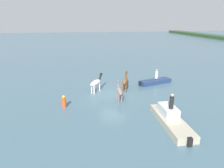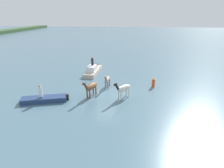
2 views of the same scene
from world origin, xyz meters
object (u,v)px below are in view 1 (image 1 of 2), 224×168
at_px(boat_dinghy_port, 155,82).
at_px(horse_gray_outer, 119,91).
at_px(boat_skiff_near, 170,120).
at_px(horse_chestnut_trailing, 96,83).
at_px(person_boatman_standing, 172,102).
at_px(horse_mid_herd, 125,81).
at_px(buoy_channel_marker, 64,102).
at_px(person_watcher_seated, 157,74).

bearing_deg(boat_dinghy_port, horse_gray_outer, -157.60).
bearing_deg(boat_skiff_near, horse_gray_outer, 30.61).
xyz_separation_m(boat_dinghy_port, boat_skiff_near, (9.75, -2.58, 0.16)).
bearing_deg(boat_skiff_near, horse_chestnut_trailing, 33.12).
bearing_deg(horse_gray_outer, horse_chestnut_trailing, 38.75).
relative_size(horse_chestnut_trailing, person_boatman_standing, 1.81).
bearing_deg(horse_mid_herd, horse_gray_outer, 175.61).
height_order(horse_gray_outer, person_boatman_standing, person_boatman_standing).
bearing_deg(boat_dinghy_port, boat_skiff_near, -122.29).
distance_m(horse_gray_outer, buoy_channel_marker, 5.30).
height_order(horse_chestnut_trailing, buoy_channel_marker, horse_chestnut_trailing).
distance_m(horse_chestnut_trailing, boat_skiff_near, 9.38).
bearing_deg(boat_dinghy_port, person_watcher_seated, 18.74).
height_order(person_watcher_seated, buoy_channel_marker, person_watcher_seated).
height_order(horse_gray_outer, horse_chestnut_trailing, horse_chestnut_trailing).
distance_m(boat_skiff_near, person_watcher_seated, 10.32).
xyz_separation_m(horse_gray_outer, boat_skiff_near, (5.21, 2.86, -0.62)).
xyz_separation_m(horse_gray_outer, horse_chestnut_trailing, (-2.79, -2.00, 0.09)).
relative_size(horse_mid_herd, horse_chestnut_trailing, 1.14).
bearing_deg(person_watcher_seated, horse_mid_herd, -66.86).
bearing_deg(boat_skiff_near, person_watcher_seated, -13.92).
bearing_deg(boat_dinghy_port, person_boatman_standing, -122.41).
relative_size(horse_gray_outer, horse_mid_herd, 0.90).
xyz_separation_m(person_watcher_seated, buoy_channel_marker, (5.47, -10.88, -0.61)).
relative_size(horse_chestnut_trailing, boat_skiff_near, 0.38).
bearing_deg(boat_dinghy_port, horse_chestnut_trailing, 175.79).
xyz_separation_m(horse_chestnut_trailing, buoy_channel_marker, (3.56, -3.22, -0.53)).
distance_m(horse_mid_herd, boat_skiff_near, 8.21).
height_order(horse_chestnut_trailing, boat_skiff_near, horse_chestnut_trailing).
distance_m(horse_mid_herd, boat_dinghy_port, 4.62).
distance_m(horse_gray_outer, person_boatman_standing, 5.91).
bearing_deg(buoy_channel_marker, person_boatman_standing, 61.85).
xyz_separation_m(horse_gray_outer, buoy_channel_marker, (0.77, -5.22, -0.43)).
bearing_deg(person_boatman_standing, buoy_channel_marker, -118.15).
bearing_deg(horse_mid_herd, horse_chestnut_trailing, 110.00).
bearing_deg(person_boatman_standing, horse_gray_outer, -150.69).
relative_size(horse_gray_outer, person_watcher_seated, 1.85).
bearing_deg(horse_mid_herd, person_watcher_seated, -47.28).
height_order(horse_mid_herd, person_watcher_seated, horse_mid_herd).
relative_size(horse_mid_herd, person_watcher_seated, 2.06).
height_order(boat_dinghy_port, buoy_channel_marker, buoy_channel_marker).
bearing_deg(person_boatman_standing, boat_skiff_near, -3.35).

